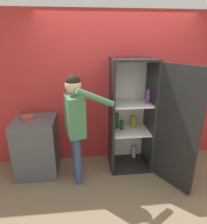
% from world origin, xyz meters
% --- Properties ---
extents(ground_plane, '(12.00, 12.00, 0.00)m').
position_xyz_m(ground_plane, '(0.00, 0.00, 0.00)').
color(ground_plane, '#7A664C').
extents(wall_back, '(7.00, 0.06, 2.55)m').
position_xyz_m(wall_back, '(0.00, 0.98, 1.27)').
color(wall_back, '#B72D2D').
rests_on(wall_back, ground_plane).
extents(refrigerator, '(1.05, 1.18, 1.84)m').
position_xyz_m(refrigerator, '(0.31, 0.55, 0.91)').
color(refrigerator, black).
rests_on(refrigerator, ground_plane).
extents(person, '(0.71, 0.54, 1.66)m').
position_xyz_m(person, '(-0.70, 0.31, 1.07)').
color(person, '#384770').
rests_on(person, ground_plane).
extents(counter, '(0.64, 0.63, 0.94)m').
position_xyz_m(counter, '(-1.36, 0.61, 0.47)').
color(counter, '#4C4C51').
rests_on(counter, ground_plane).
extents(bowl, '(0.18, 0.18, 0.05)m').
position_xyz_m(bowl, '(-1.45, 0.64, 0.96)').
color(bowl, '#B24738').
rests_on(bowl, counter).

